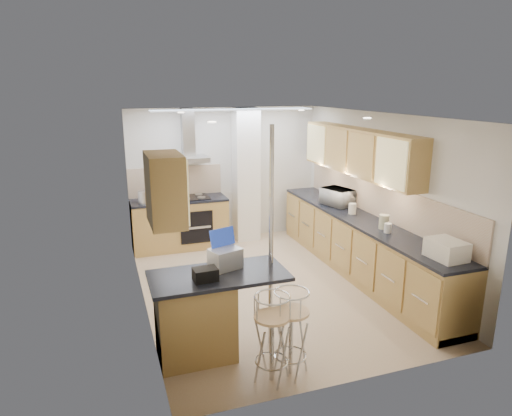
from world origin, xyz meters
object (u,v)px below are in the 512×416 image
object	(u,v)px
laptop	(225,258)
bar_stool_end	(291,333)
bar_stool_near	(272,338)
bread_bin	(447,249)
microwave	(338,197)

from	to	relation	value
laptop	bar_stool_end	world-z (taller)	laptop
bar_stool_near	bread_bin	bearing A→B (deg)	29.70
bar_stool_near	bread_bin	world-z (taller)	bread_bin
laptop	bread_bin	world-z (taller)	laptop
bar_stool_near	bread_bin	xyz separation A→B (m)	(2.28, 0.27, 0.57)
bar_stool_end	bar_stool_near	bearing A→B (deg)	128.10
microwave	bar_stool_end	bearing A→B (deg)	127.43
laptop	bread_bin	xyz separation A→B (m)	(2.54, -0.52, -0.02)
microwave	bar_stool_end	xyz separation A→B (m)	(-2.05, -2.83, -0.60)
bread_bin	bar_stool_end	bearing A→B (deg)	-176.40
laptop	bar_stool_near	bearing A→B (deg)	-90.92
bar_stool_near	bar_stool_end	bearing A→B (deg)	32.54
bar_stool_end	bread_bin	distance (m)	2.15
bar_stool_near	laptop	bearing A→B (deg)	130.69
bar_stool_near	bar_stool_end	xyz separation A→B (m)	(0.22, 0.04, -0.00)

